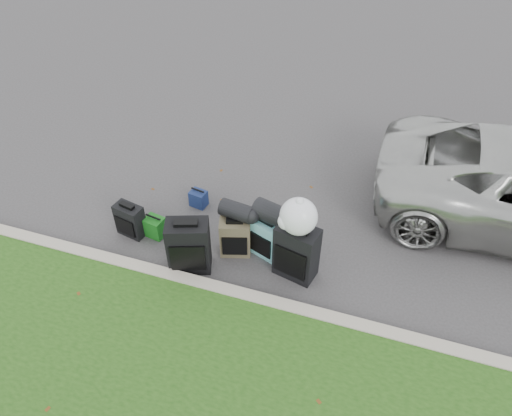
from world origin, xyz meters
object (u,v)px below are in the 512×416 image
(suitcase_olive, at_px, (235,237))
(tote_navy, at_px, (199,198))
(suitcase_large_black_left, at_px, (189,246))
(suitcase_teal, at_px, (266,238))
(suitcase_large_black_right, at_px, (296,252))
(tote_green, at_px, (155,227))
(suitcase_small_black, at_px, (130,220))

(suitcase_olive, height_order, tote_navy, suitcase_olive)
(suitcase_large_black_left, relative_size, suitcase_olive, 1.39)
(suitcase_teal, distance_m, suitcase_large_black_right, 0.55)
(suitcase_olive, relative_size, suitcase_large_black_right, 0.70)
(suitcase_olive, distance_m, suitcase_teal, 0.44)
(suitcase_large_black_left, height_order, suitcase_large_black_right, suitcase_large_black_right)
(suitcase_teal, relative_size, tote_navy, 2.26)
(suitcase_large_black_right, bearing_deg, suitcase_olive, -174.49)
(suitcase_olive, height_order, tote_green, suitcase_olive)
(suitcase_small_black, relative_size, tote_green, 1.65)
(suitcase_large_black_left, distance_m, tote_navy, 1.33)
(suitcase_teal, xyz_separation_m, tote_navy, (-1.33, 0.66, -0.17))
(suitcase_small_black, relative_size, tote_navy, 1.94)
(suitcase_olive, bearing_deg, tote_green, 164.96)
(suitcase_olive, height_order, suitcase_teal, suitcase_teal)
(suitcase_teal, distance_m, tote_navy, 1.50)
(suitcase_large_black_right, bearing_deg, suitcase_small_black, -167.16)
(suitcase_large_black_right, xyz_separation_m, tote_green, (-2.17, 0.07, -0.26))
(suitcase_small_black, height_order, tote_navy, suitcase_small_black)
(suitcase_small_black, bearing_deg, suitcase_large_black_right, 11.58)
(suitcase_teal, height_order, tote_green, suitcase_teal)
(suitcase_small_black, xyz_separation_m, suitcase_olive, (1.60, 0.12, 0.03))
(tote_green, bearing_deg, tote_navy, 76.29)
(suitcase_olive, xyz_separation_m, tote_navy, (-0.91, 0.77, -0.16))
(suitcase_large_black_left, height_order, suitcase_teal, suitcase_large_black_left)
(tote_green, bearing_deg, suitcase_large_black_right, 7.46)
(suitcase_large_black_left, xyz_separation_m, tote_green, (-0.76, 0.42, -0.25))
(suitcase_large_black_right, distance_m, tote_green, 2.19)
(suitcase_small_black, height_order, suitcase_olive, suitcase_olive)
(suitcase_small_black, relative_size, suitcase_olive, 0.89)
(suitcase_small_black, xyz_separation_m, suitcase_large_black_right, (2.52, 0.01, 0.16))
(suitcase_small_black, xyz_separation_m, tote_navy, (0.70, 0.90, -0.13))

